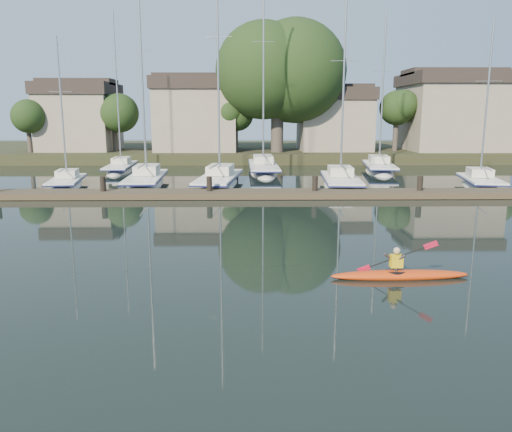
{
  "coord_description": "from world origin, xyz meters",
  "views": [
    {
      "loc": [
        -0.75,
        -14.04,
        4.66
      ],
      "look_at": [
        -0.51,
        2.84,
        1.2
      ],
      "focal_mm": 35.0,
      "sensor_mm": 36.0,
      "label": 1
    }
  ],
  "objects_px": {
    "sailboat_1": "(146,188)",
    "sailboat_5": "(121,173)",
    "sailboat_4": "(480,190)",
    "sailboat_2": "(219,188)",
    "sailboat_7": "(379,174)",
    "sailboat_6": "(263,175)",
    "sailboat_3": "(340,190)",
    "dock": "(262,194)",
    "kayak": "(399,273)",
    "sailboat_0": "(67,189)"
  },
  "relations": [
    {
      "from": "sailboat_3",
      "to": "sailboat_6",
      "type": "height_order",
      "value": "sailboat_6"
    },
    {
      "from": "kayak",
      "to": "sailboat_4",
      "type": "xyz_separation_m",
      "value": [
        10.73,
        18.31,
        -0.35
      ]
    },
    {
      "from": "sailboat_1",
      "to": "sailboat_5",
      "type": "relative_size",
      "value": 1.08
    },
    {
      "from": "kayak",
      "to": "sailboat_0",
      "type": "xyz_separation_m",
      "value": [
        -16.26,
        18.86,
        -0.33
      ]
    },
    {
      "from": "sailboat_4",
      "to": "sailboat_6",
      "type": "bearing_deg",
      "value": 160.19
    },
    {
      "from": "sailboat_1",
      "to": "sailboat_4",
      "type": "distance_m",
      "value": 21.97
    },
    {
      "from": "sailboat_4",
      "to": "sailboat_7",
      "type": "height_order",
      "value": "sailboat_7"
    },
    {
      "from": "sailboat_3",
      "to": "sailboat_5",
      "type": "bearing_deg",
      "value": 155.27
    },
    {
      "from": "sailboat_2",
      "to": "sailboat_7",
      "type": "bearing_deg",
      "value": 37.56
    },
    {
      "from": "sailboat_1",
      "to": "sailboat_6",
      "type": "bearing_deg",
      "value": 39.16
    },
    {
      "from": "sailboat_3",
      "to": "sailboat_5",
      "type": "height_order",
      "value": "sailboat_5"
    },
    {
      "from": "dock",
      "to": "sailboat_5",
      "type": "distance_m",
      "value": 17.59
    },
    {
      "from": "kayak",
      "to": "sailboat_1",
      "type": "relative_size",
      "value": 0.27
    },
    {
      "from": "sailboat_5",
      "to": "sailboat_6",
      "type": "distance_m",
      "value": 11.85
    },
    {
      "from": "sailboat_4",
      "to": "sailboat_5",
      "type": "xyz_separation_m",
      "value": [
        -25.7,
        9.44,
        0.02
      ]
    },
    {
      "from": "sailboat_6",
      "to": "sailboat_5",
      "type": "bearing_deg",
      "value": 174.69
    },
    {
      "from": "dock",
      "to": "sailboat_4",
      "type": "relative_size",
      "value": 2.9
    },
    {
      "from": "dock",
      "to": "sailboat_4",
      "type": "bearing_deg",
      "value": 15.47
    },
    {
      "from": "sailboat_3",
      "to": "sailboat_5",
      "type": "relative_size",
      "value": 1.0
    },
    {
      "from": "dock",
      "to": "sailboat_7",
      "type": "height_order",
      "value": "sailboat_7"
    },
    {
      "from": "sailboat_0",
      "to": "sailboat_6",
      "type": "height_order",
      "value": "sailboat_6"
    },
    {
      "from": "kayak",
      "to": "sailboat_3",
      "type": "distance_m",
      "value": 18.56
    },
    {
      "from": "sailboat_5",
      "to": "kayak",
      "type": "bearing_deg",
      "value": -65.83
    },
    {
      "from": "sailboat_1",
      "to": "sailboat_4",
      "type": "relative_size",
      "value": 1.27
    },
    {
      "from": "sailboat_1",
      "to": "sailboat_5",
      "type": "distance_m",
      "value": 9.09
    },
    {
      "from": "sailboat_2",
      "to": "sailboat_6",
      "type": "relative_size",
      "value": 0.93
    },
    {
      "from": "sailboat_3",
      "to": "kayak",
      "type": "bearing_deg",
      "value": -90.7
    },
    {
      "from": "sailboat_0",
      "to": "sailboat_3",
      "type": "relative_size",
      "value": 0.77
    },
    {
      "from": "sailboat_1",
      "to": "sailboat_3",
      "type": "bearing_deg",
      "value": -7.75
    },
    {
      "from": "sailboat_2",
      "to": "sailboat_7",
      "type": "height_order",
      "value": "sailboat_2"
    },
    {
      "from": "dock",
      "to": "sailboat_0",
      "type": "bearing_deg",
      "value": 160.38
    },
    {
      "from": "sailboat_4",
      "to": "sailboat_6",
      "type": "relative_size",
      "value": 0.67
    },
    {
      "from": "sailboat_2",
      "to": "sailboat_3",
      "type": "height_order",
      "value": "sailboat_2"
    },
    {
      "from": "sailboat_3",
      "to": "sailboat_0",
      "type": "bearing_deg",
      "value": -176.81
    },
    {
      "from": "sailboat_1",
      "to": "sailboat_3",
      "type": "relative_size",
      "value": 1.08
    },
    {
      "from": "kayak",
      "to": "sailboat_6",
      "type": "height_order",
      "value": "sailboat_6"
    },
    {
      "from": "sailboat_0",
      "to": "sailboat_4",
      "type": "relative_size",
      "value": 0.9
    },
    {
      "from": "sailboat_7",
      "to": "dock",
      "type": "bearing_deg",
      "value": -120.21
    },
    {
      "from": "sailboat_7",
      "to": "sailboat_5",
      "type": "bearing_deg",
      "value": -174.05
    },
    {
      "from": "sailboat_5",
      "to": "sailboat_6",
      "type": "bearing_deg",
      "value": -8.53
    },
    {
      "from": "sailboat_4",
      "to": "sailboat_2",
      "type": "bearing_deg",
      "value": -171.26
    },
    {
      "from": "dock",
      "to": "sailboat_1",
      "type": "xyz_separation_m",
      "value": [
        -7.62,
        5.13,
        -0.41
      ]
    },
    {
      "from": "sailboat_6",
      "to": "sailboat_7",
      "type": "relative_size",
      "value": 1.26
    },
    {
      "from": "sailboat_2",
      "to": "sailboat_1",
      "type": "bearing_deg",
      "value": -177.13
    },
    {
      "from": "sailboat_4",
      "to": "sailboat_7",
      "type": "relative_size",
      "value": 0.84
    },
    {
      "from": "dock",
      "to": "sailboat_4",
      "type": "distance_m",
      "value": 14.86
    },
    {
      "from": "sailboat_0",
      "to": "kayak",
      "type": "bearing_deg",
      "value": -59.06
    },
    {
      "from": "sailboat_1",
      "to": "sailboat_7",
      "type": "bearing_deg",
      "value": 19.86
    },
    {
      "from": "sailboat_7",
      "to": "sailboat_1",
      "type": "bearing_deg",
      "value": -148.86
    },
    {
      "from": "sailboat_7",
      "to": "sailboat_3",
      "type": "bearing_deg",
      "value": -111.02
    }
  ]
}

